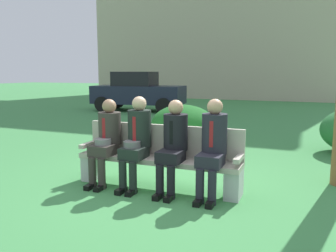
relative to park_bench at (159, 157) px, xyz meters
name	(u,v)px	position (x,y,z in m)	size (l,w,h in m)	color
ground_plane	(165,186)	(0.08, 0.01, -0.44)	(80.00, 80.00, 0.00)	#3F8848
park_bench	(159,157)	(0.00, 0.00, 0.00)	(2.42, 0.44, 0.90)	#B7AD9E
seated_man_leftmost	(107,137)	(-0.80, -0.14, 0.27)	(0.34, 0.72, 1.27)	#38332D
seated_man_centerleft	(137,138)	(-0.30, -0.13, 0.29)	(0.34, 0.72, 1.32)	#1E2823
seated_man_centerright	(173,141)	(0.27, -0.13, 0.28)	(0.34, 0.72, 1.29)	black
seated_man_rightmost	(213,143)	(0.83, -0.13, 0.30)	(0.34, 0.72, 1.32)	#23232D
shrub_mid_lawn	(183,125)	(-0.66, 2.90, 0.03)	(1.49, 1.37, 0.93)	#206625
parked_car_near	(138,91)	(-4.88, 8.92, 0.40)	(4.03, 2.01, 1.68)	#1E2338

